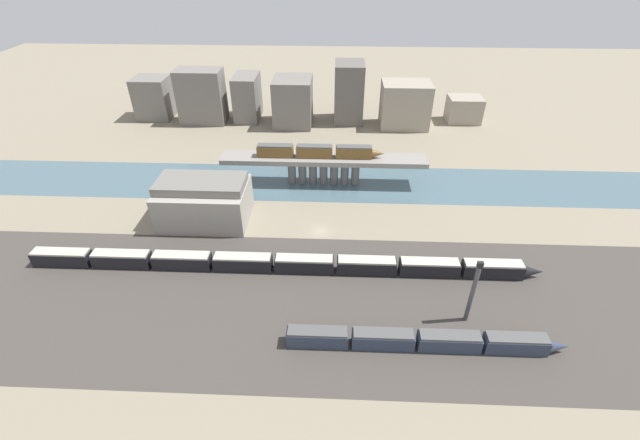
% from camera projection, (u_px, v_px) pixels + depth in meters
% --- Properties ---
extents(ground_plane, '(400.00, 400.00, 0.00)m').
position_uv_depth(ground_plane, '(320.00, 232.00, 104.72)').
color(ground_plane, gray).
extents(railbed_yard, '(280.00, 42.00, 0.01)m').
position_uv_depth(railbed_yard, '(315.00, 302.00, 84.92)').
color(railbed_yard, '#423D38').
rests_on(railbed_yard, ground).
extents(river_water, '(320.00, 21.29, 0.01)m').
position_uv_depth(river_water, '(323.00, 183.00, 124.77)').
color(river_water, '#47606B').
rests_on(river_water, ground).
extents(bridge, '(57.88, 7.16, 8.37)m').
position_uv_depth(bridge, '(324.00, 163.00, 121.17)').
color(bridge, gray).
rests_on(bridge, ground).
extents(train_on_bridge, '(35.56, 2.74, 3.43)m').
position_uv_depth(train_on_bridge, '(319.00, 151.00, 119.15)').
color(train_on_bridge, brown).
rests_on(train_on_bridge, bridge).
extents(train_yard_near, '(49.29, 2.77, 3.47)m').
position_uv_depth(train_yard_near, '(423.00, 341.00, 74.90)').
color(train_yard_near, '#2D384C').
rests_on(train_yard_near, ground).
extents(train_yard_mid, '(110.24, 3.03, 3.61)m').
position_uv_depth(train_yard_mid, '(281.00, 264.00, 92.00)').
color(train_yard_mid, black).
rests_on(train_yard_mid, ground).
extents(warehouse_building, '(21.65, 14.85, 11.45)m').
position_uv_depth(warehouse_building, '(204.00, 201.00, 106.13)').
color(warehouse_building, '#9E998E').
rests_on(warehouse_building, ground).
extents(signal_tower, '(1.00, 0.84, 14.11)m').
position_uv_depth(signal_tower, '(473.00, 292.00, 77.26)').
color(signal_tower, '#4C4C51').
rests_on(signal_tower, ground).
extents(city_block_far_left, '(12.72, 11.63, 15.33)m').
position_uv_depth(city_block_far_left, '(154.00, 98.00, 164.16)').
color(city_block_far_left, slate).
rests_on(city_block_far_left, ground).
extents(city_block_left, '(16.68, 9.88, 19.63)m').
position_uv_depth(city_block_left, '(202.00, 96.00, 158.80)').
color(city_block_left, slate).
rests_on(city_block_left, ground).
extents(city_block_center, '(8.83, 15.12, 16.43)m').
position_uv_depth(city_block_center, '(247.00, 97.00, 162.98)').
color(city_block_center, slate).
rests_on(city_block_center, ground).
extents(city_block_right, '(13.87, 15.63, 16.98)m').
position_uv_depth(city_block_right, '(293.00, 102.00, 157.94)').
color(city_block_right, slate).
rests_on(city_block_right, ground).
extents(city_block_far_right, '(10.65, 13.82, 21.62)m').
position_uv_depth(city_block_far_right, '(349.00, 92.00, 159.57)').
color(city_block_far_right, '#605B56').
rests_on(city_block_far_right, ground).
extents(city_block_tall, '(17.51, 12.96, 16.07)m').
position_uv_depth(city_block_tall, '(405.00, 105.00, 156.43)').
color(city_block_tall, gray).
rests_on(city_block_tall, ground).
extents(city_block_low, '(12.37, 9.67, 9.33)m').
position_uv_depth(city_block_low, '(464.00, 109.00, 162.16)').
color(city_block_low, gray).
rests_on(city_block_low, ground).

